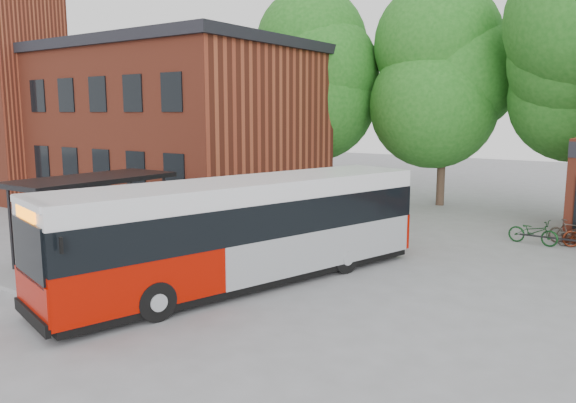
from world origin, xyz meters
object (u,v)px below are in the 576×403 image
Objects in this scene: bicycle_0 at (533,232)px; bicycle_1 at (570,233)px; bus_shelter at (93,219)px; city_bus at (246,232)px.

bicycle_0 is 1.35m from bicycle_1.
bus_shelter is 5.85m from city_bus.
bicycle_1 is (1.18, 0.65, -0.00)m from bicycle_0.
bus_shelter is at bearing -154.69° from city_bus.
city_bus reaches higher than bicycle_0.
bicycle_1 is at bearing -54.22° from bicycle_0.
bicycle_1 is (7.05, 10.71, -1.05)m from city_bus.
city_bus reaches higher than bus_shelter.
bus_shelter reaches higher than bicycle_1.
city_bus is at bearing 156.74° from bicycle_0.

